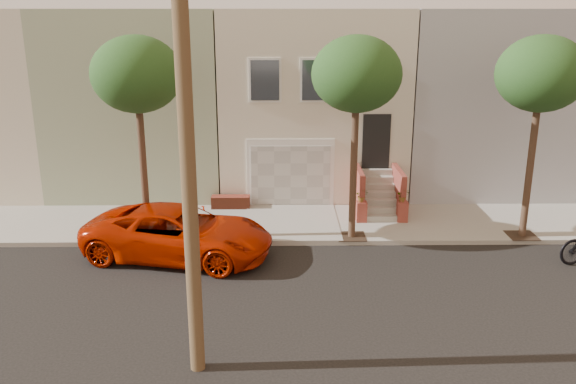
{
  "coord_description": "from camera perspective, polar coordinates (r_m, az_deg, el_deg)",
  "views": [
    {
      "loc": [
        -1.27,
        -14.1,
        7.14
      ],
      "look_at": [
        -1.05,
        3.0,
        1.93
      ],
      "focal_mm": 37.52,
      "sensor_mm": 36.0,
      "label": 1
    }
  ],
  "objects": [
    {
      "name": "tree_left",
      "position": [
        18.59,
        -14.14,
        10.64
      ],
      "size": [
        2.7,
        2.57,
        6.3
      ],
      "color": "#2D2116",
      "rests_on": "sidewalk"
    },
    {
      "name": "tree_right",
      "position": [
        19.7,
        22.87,
        10.17
      ],
      "size": [
        2.7,
        2.57,
        6.3
      ],
      "color": "#2D2116",
      "rests_on": "sidewalk"
    },
    {
      "name": "ground",
      "position": [
        15.86,
        3.99,
        -9.85
      ],
      "size": [
        90.0,
        90.0,
        0.0
      ],
      "primitive_type": "plane",
      "color": "black",
      "rests_on": "ground"
    },
    {
      "name": "pickup_truck",
      "position": [
        18.17,
        -10.31,
        -3.84
      ],
      "size": [
        5.99,
        3.7,
        1.55
      ],
      "primitive_type": "imported",
      "rotation": [
        0.0,
        0.0,
        1.35
      ],
      "color": "#B01B00",
      "rests_on": "ground"
    },
    {
      "name": "tree_mid",
      "position": [
        18.24,
        6.53,
        10.92
      ],
      "size": [
        2.7,
        2.57,
        6.3
      ],
      "color": "#2D2116",
      "rests_on": "sidewalk"
    },
    {
      "name": "house_row",
      "position": [
        25.56,
        2.14,
        9.08
      ],
      "size": [
        33.1,
        11.7,
        7.0
      ],
      "color": "beige",
      "rests_on": "sidewalk"
    },
    {
      "name": "sidewalk",
      "position": [
        20.73,
        2.81,
        -2.99
      ],
      "size": [
        40.0,
        3.7,
        0.15
      ],
      "primitive_type": "cube",
      "color": "gray",
      "rests_on": "ground"
    }
  ]
}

